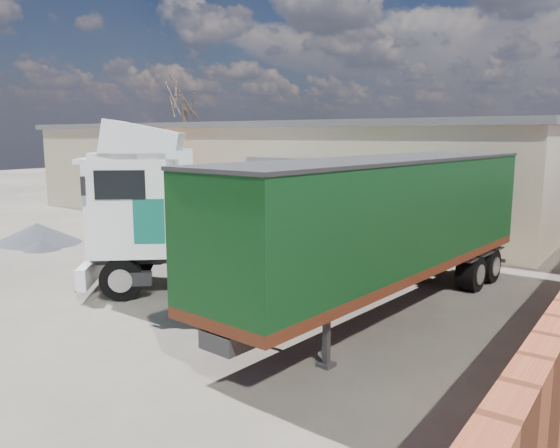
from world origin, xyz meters
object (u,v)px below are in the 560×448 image
Objects in this scene: tractor_unit at (173,218)px; box_trailer at (388,219)px; bare_tree at (185,91)px; orange_skip at (149,207)px; panel_van at (252,221)px.

box_trailer is (6.28, 1.64, 0.34)m from tractor_unit.
bare_tree reaches higher than orange_skip.
panel_van is (-9.13, 5.88, -1.65)m from box_trailer.
box_trailer is 17.17m from orange_skip.
bare_tree is at bearing -177.12° from tractor_unit.
panel_van is at bearing -36.57° from bare_tree.
bare_tree is at bearing 149.94° from box_trailer.
tractor_unit reaches higher than orange_skip.
box_trailer is at bearing -31.01° from panel_van.
panel_van is at bearing 159.70° from tractor_unit.
panel_van is (-2.85, 7.52, -1.31)m from tractor_unit.
box_trailer is at bearing 63.58° from tractor_unit.
orange_skip is (8.51, -11.37, -7.00)m from bare_tree.
bare_tree reaches higher than panel_van.
panel_van is 1.05× the size of orange_skip.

